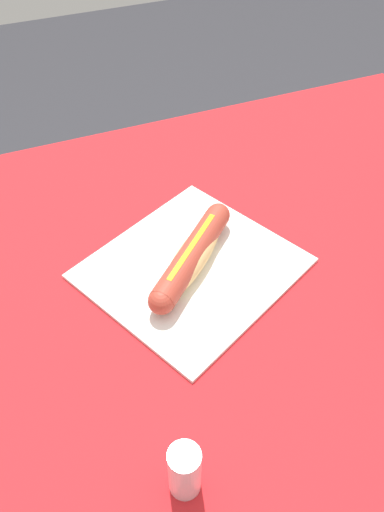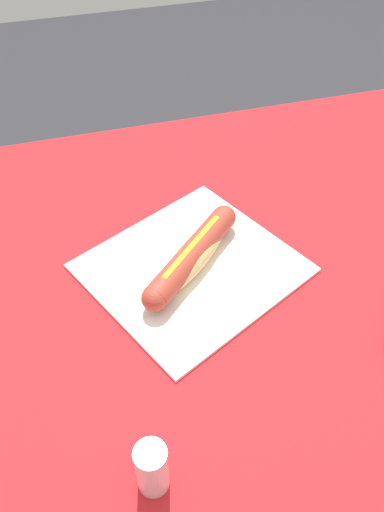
% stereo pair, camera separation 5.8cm
% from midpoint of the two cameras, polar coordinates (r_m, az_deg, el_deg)
% --- Properties ---
extents(ground_plane, '(6.00, 6.00, 0.00)m').
position_cam_midpoint_polar(ground_plane, '(1.43, 1.88, -22.22)').
color(ground_plane, '#2D2D33').
rests_on(ground_plane, ground).
extents(dining_table, '(1.20, 0.93, 0.74)m').
position_cam_midpoint_polar(dining_table, '(0.89, 2.83, -7.67)').
color(dining_table, brown).
rests_on(dining_table, ground).
extents(paper_wrapper, '(0.38, 0.37, 0.01)m').
position_cam_midpoint_polar(paper_wrapper, '(0.80, -2.07, -1.41)').
color(paper_wrapper, white).
rests_on(paper_wrapper, dining_table).
extents(hot_dog, '(0.18, 0.17, 0.05)m').
position_cam_midpoint_polar(hot_dog, '(0.78, -2.13, -0.06)').
color(hot_dog, '#E5BC75').
rests_on(hot_dog, paper_wrapper).
extents(salt_shaker, '(0.04, 0.04, 0.08)m').
position_cam_midpoint_polar(salt_shaker, '(0.60, -3.83, -22.71)').
color(salt_shaker, silver).
rests_on(salt_shaker, dining_table).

